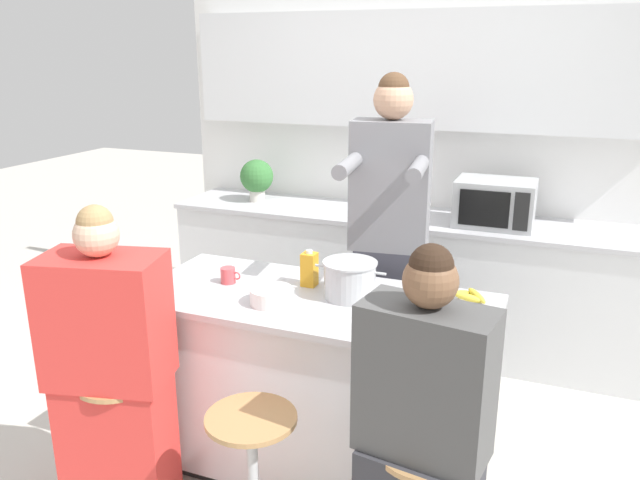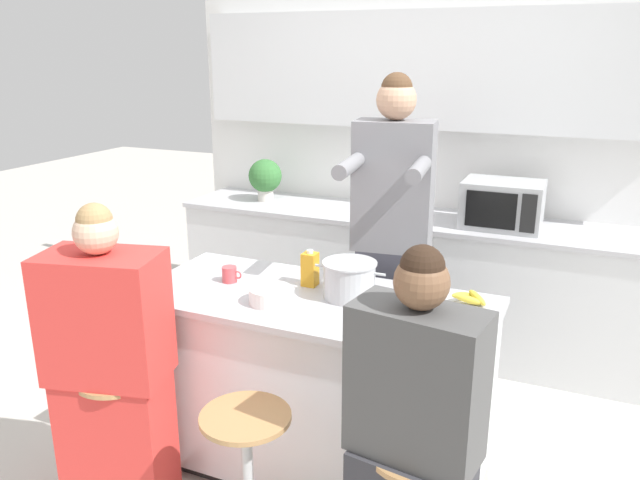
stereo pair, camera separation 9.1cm
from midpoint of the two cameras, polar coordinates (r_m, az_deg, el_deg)
ground_plane at (r=3.25m, az=-1.34°, el=-19.90°), size 16.00×16.00×0.00m
wall_back at (r=4.34m, az=8.04°, el=11.42°), size 3.39×0.22×2.70m
back_counter at (r=4.31m, az=6.52°, el=-3.49°), size 3.15×0.61×0.90m
kitchen_island at (r=3.00m, az=-1.40°, el=-13.03°), size 1.62×0.72×0.89m
bar_stool_leftmost at (r=2.95m, az=-18.34°, el=-17.19°), size 0.38×0.38×0.65m
person_cooking at (r=3.24m, az=5.43°, el=-1.51°), size 0.46×0.62×1.85m
person_wrapped_blanket at (r=2.78m, az=-19.39°, el=-11.90°), size 0.53×0.39×1.39m
person_seated_near at (r=2.27m, az=8.00°, el=-19.05°), size 0.46×0.32×1.38m
cooking_pot at (r=2.79m, az=1.81°, el=-3.62°), size 0.33×0.25×0.17m
fruit_bowl at (r=2.74m, az=-5.42°, el=-5.13°), size 0.19×0.19×0.07m
coffee_cup_near at (r=3.01m, az=-9.24°, el=-3.21°), size 0.10×0.07×0.08m
coffee_cup_far at (r=2.51m, az=7.68°, el=-7.15°), size 0.10×0.07×0.09m
banana_bunch at (r=2.83m, az=12.57°, el=-4.99°), size 0.17×0.12×0.06m
juice_carton at (r=2.92m, az=-1.87°, el=-2.68°), size 0.07×0.07×0.17m
microwave at (r=4.00m, az=15.07°, el=3.29°), size 0.47×0.35×0.29m
potted_plant at (r=4.52m, az=-6.38°, el=5.70°), size 0.24×0.24×0.30m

